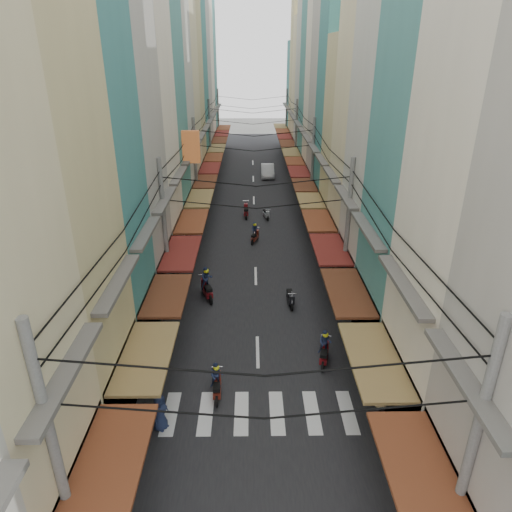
{
  "coord_description": "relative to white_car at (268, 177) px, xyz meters",
  "views": [
    {
      "loc": [
        -0.29,
        -19.86,
        13.08
      ],
      "look_at": [
        -0.01,
        3.53,
        2.52
      ],
      "focal_mm": 32.0,
      "sensor_mm": 36.0,
      "label": 1
    }
  ],
  "objects": [
    {
      "name": "road",
      "position": [
        -1.63,
        -11.06,
        0.01
      ],
      "size": [
        10.0,
        80.0,
        0.02
      ],
      "primitive_type": "cube",
      "color": "black",
      "rests_on": "ground"
    },
    {
      "name": "building_row_right",
      "position": [
        6.29,
        -14.61,
        9.41
      ],
      "size": [
        7.8,
        68.98,
        22.59
      ],
      "color": "teal",
      "rests_on": "ground"
    },
    {
      "name": "bicycle",
      "position": [
        4.26,
        -28.3,
        0.0
      ],
      "size": [
        1.72,
        1.22,
        1.11
      ],
      "primitive_type": "imported",
      "rotation": [
        0.0,
        0.0,
        2.0
      ],
      "color": "black",
      "rests_on": "ground"
    },
    {
      "name": "sidewalk_right",
      "position": [
        4.87,
        -11.06,
        0.03
      ],
      "size": [
        3.0,
        80.0,
        0.06
      ],
      "primitive_type": "cube",
      "color": "slate",
      "rests_on": "ground"
    },
    {
      "name": "sidewalk_left",
      "position": [
        -8.13,
        -11.06,
        0.03
      ],
      "size": [
        3.0,
        80.0,
        0.06
      ],
      "primitive_type": "cube",
      "color": "slate",
      "rests_on": "ground"
    },
    {
      "name": "market_umbrella",
      "position": [
        5.57,
        -32.22,
        2.3
      ],
      "size": [
        2.47,
        2.47,
        2.61
      ],
      "color": "#B2B2B7",
      "rests_on": "ground"
    },
    {
      "name": "pedestrians",
      "position": [
        -6.26,
        -27.67,
        1.04
      ],
      "size": [
        12.59,
        18.34,
        2.17
      ],
      "color": "black",
      "rests_on": "ground"
    },
    {
      "name": "utility_poles",
      "position": [
        -1.63,
        -16.05,
        6.59
      ],
      "size": [
        10.2,
        66.13,
        8.2
      ],
      "color": "slate",
      "rests_on": "ground"
    },
    {
      "name": "moving_scooters",
      "position": [
        -1.98,
        -26.34,
        0.52
      ],
      "size": [
        6.37,
        24.09,
        1.96
      ],
      "color": "black",
      "rests_on": "ground"
    },
    {
      "name": "traffic_sign",
      "position": [
        3.61,
        -31.57,
        1.97
      ],
      "size": [
        0.1,
        0.6,
        2.73
      ],
      "color": "slate",
      "rests_on": "ground"
    },
    {
      "name": "crosswalk",
      "position": [
        -1.63,
        -37.06,
        0.03
      ],
      "size": [
        7.55,
        2.4,
        0.01
      ],
      "color": "silver",
      "rests_on": "ground"
    },
    {
      "name": "building_row_left",
      "position": [
        -9.55,
        -14.5,
        9.78
      ],
      "size": [
        7.8,
        67.67,
        23.7
      ],
      "color": "beige",
      "rests_on": "ground"
    },
    {
      "name": "parked_scooters",
      "position": [
        1.94,
        -35.09,
        0.47
      ],
      "size": [
        13.02,
        14.9,
        0.99
      ],
      "color": "black",
      "rests_on": "ground"
    },
    {
      "name": "white_car",
      "position": [
        0.0,
        0.0,
        0.0
      ],
      "size": [
        4.78,
        1.89,
        1.69
      ],
      "primitive_type": "imported",
      "rotation": [
        0.0,
        0.0,
        -0.0
      ],
      "color": "#BABABE",
      "rests_on": "ground"
    },
    {
      "name": "ground",
      "position": [
        -1.63,
        -31.06,
        0.0
      ],
      "size": [
        160.0,
        160.0,
        0.0
      ],
      "primitive_type": "plane",
      "color": "slate",
      "rests_on": "ground"
    }
  ]
}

